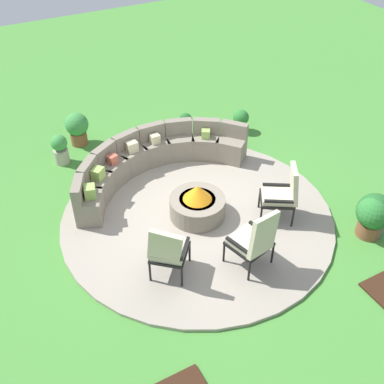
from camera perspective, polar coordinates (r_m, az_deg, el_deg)
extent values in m
plane|color=#478C38|center=(8.54, 0.64, -3.10)|extent=(24.00, 24.00, 0.00)
cylinder|color=#9E9384|center=(8.52, 0.64, -2.95)|extent=(4.89, 4.89, 0.06)
cylinder|color=gray|center=(8.38, 0.65, -1.82)|extent=(1.00, 1.00, 0.38)
cylinder|color=black|center=(8.27, 0.66, -0.98)|extent=(0.65, 0.65, 0.06)
cone|color=orange|center=(8.17, 0.67, -0.06)|extent=(0.52, 0.52, 0.28)
cube|color=gray|center=(9.79, 4.77, 5.15)|extent=(0.70, 0.71, 0.49)
cube|color=gray|center=(9.69, 5.17, 7.57)|extent=(0.48, 0.53, 0.32)
cube|color=gray|center=(9.87, 1.67, 5.58)|extent=(0.71, 0.68, 0.49)
cube|color=gray|center=(9.78, 1.77, 8.02)|extent=(0.55, 0.44, 0.32)
cube|color=gray|center=(9.85, -1.49, 5.51)|extent=(0.66, 0.60, 0.49)
cube|color=gray|center=(9.76, -1.67, 7.95)|extent=(0.58, 0.32, 0.32)
cube|color=gray|center=(9.73, -4.54, 4.94)|extent=(0.56, 0.46, 0.49)
cube|color=gray|center=(9.63, -5.01, 7.35)|extent=(0.56, 0.17, 0.32)
cube|color=gray|center=(9.52, -7.32, 3.87)|extent=(0.65, 0.58, 0.49)
cube|color=gray|center=(9.40, -8.06, 6.25)|extent=(0.58, 0.30, 0.32)
cube|color=gray|center=(9.23, -9.66, 2.35)|extent=(0.71, 0.67, 0.49)
cube|color=gray|center=(9.08, -10.65, 4.66)|extent=(0.56, 0.42, 0.32)
cube|color=gray|center=(8.87, -11.39, 0.42)|extent=(0.71, 0.71, 0.49)
cube|color=gray|center=(8.69, -12.59, 2.65)|extent=(0.49, 0.52, 0.32)
cube|color=gray|center=(8.48, -12.32, -1.83)|extent=(0.65, 0.70, 0.49)
cube|color=gray|center=(8.26, -13.68, 0.27)|extent=(0.39, 0.57, 0.32)
cube|color=#93B756|center=(8.25, -12.30, 0.05)|extent=(0.24, 0.26, 0.22)
cube|color=#BC5B47|center=(9.01, -9.63, 3.95)|extent=(0.21, 0.20, 0.17)
cube|color=beige|center=(9.29, -7.30, 5.50)|extent=(0.22, 0.19, 0.21)
cube|color=#93B756|center=(9.65, 1.68, 7.07)|extent=(0.22, 0.22, 0.17)
cube|color=beige|center=(9.51, -4.52, 6.46)|extent=(0.19, 0.16, 0.18)
cube|color=#93B756|center=(8.64, -11.37, 2.21)|extent=(0.28, 0.28, 0.22)
cylinder|color=black|center=(7.65, -3.99, -6.73)|extent=(0.04, 0.04, 0.38)
cylinder|color=black|center=(7.56, -0.29, -7.33)|extent=(0.04, 0.04, 0.38)
cylinder|color=black|center=(7.31, -5.13, -9.65)|extent=(0.04, 0.04, 0.38)
cylinder|color=black|center=(7.21, -1.25, -10.33)|extent=(0.04, 0.04, 0.38)
cube|color=black|center=(7.27, -2.71, -7.33)|extent=(0.78, 0.79, 0.05)
cube|color=beige|center=(7.22, -2.73, -6.94)|extent=(0.72, 0.72, 0.09)
cube|color=beige|center=(6.86, -3.32, -6.77)|extent=(0.44, 0.49, 0.71)
cube|color=black|center=(7.22, -4.59, -6.27)|extent=(0.36, 0.40, 0.04)
cube|color=black|center=(7.13, -0.87, -6.88)|extent=(0.36, 0.40, 0.04)
cylinder|color=black|center=(7.57, 3.90, -7.38)|extent=(0.04, 0.04, 0.38)
cylinder|color=black|center=(7.87, 6.74, -5.38)|extent=(0.04, 0.04, 0.38)
cylinder|color=black|center=(7.33, 6.96, -9.59)|extent=(0.04, 0.04, 0.38)
cylinder|color=black|center=(7.64, 9.76, -7.42)|extent=(0.04, 0.04, 0.38)
cube|color=black|center=(7.44, 6.97, -6.26)|extent=(0.71, 0.70, 0.05)
cube|color=beige|center=(7.40, 7.01, -5.88)|extent=(0.66, 0.65, 0.09)
cube|color=beige|center=(7.09, 8.69, -5.20)|extent=(0.63, 0.26, 0.76)
cube|color=black|center=(7.20, 5.63, -6.53)|extent=(0.17, 0.49, 0.04)
cube|color=black|center=(7.51, 8.40, -4.54)|extent=(0.17, 0.49, 0.04)
cylinder|color=black|center=(8.26, 8.38, -2.99)|extent=(0.04, 0.04, 0.38)
cylinder|color=black|center=(8.63, 8.19, -0.86)|extent=(0.04, 0.04, 0.38)
cylinder|color=black|center=(8.34, 12.14, -3.10)|extent=(0.04, 0.04, 0.38)
cylinder|color=black|center=(8.70, 11.79, -0.98)|extent=(0.04, 0.04, 0.38)
cube|color=black|center=(8.34, 10.29, -0.84)|extent=(0.77, 0.75, 0.05)
cube|color=beige|center=(8.30, 10.35, -0.47)|extent=(0.71, 0.69, 0.09)
cube|color=beige|center=(8.17, 12.32, 0.96)|extent=(0.35, 0.52, 0.67)
cube|color=black|center=(8.08, 10.54, -1.14)|extent=(0.45, 0.30, 0.04)
cube|color=black|center=(8.44, 10.26, 0.86)|extent=(0.45, 0.30, 0.04)
cylinder|color=brown|center=(8.68, 20.69, -4.12)|extent=(0.42, 0.42, 0.28)
sphere|color=#2D7A33|center=(8.45, 21.25, -2.27)|extent=(0.58, 0.58, 0.58)
cylinder|color=#A89E8E|center=(10.19, -15.57, 4.24)|extent=(0.31, 0.31, 0.32)
sphere|color=#3D8E42|center=(10.02, -15.88, 5.77)|extent=(0.34, 0.34, 0.34)
sphere|color=#E55638|center=(9.99, -15.71, 6.22)|extent=(0.14, 0.14, 0.14)
cylinder|color=#605B56|center=(10.72, -0.76, 7.52)|extent=(0.25, 0.25, 0.28)
sphere|color=#236028|center=(10.58, -0.77, 8.81)|extent=(0.29, 0.29, 0.29)
sphere|color=yellow|center=(10.57, -0.59, 9.16)|extent=(0.11, 0.11, 0.11)
cylinder|color=brown|center=(10.73, -13.57, 6.42)|extent=(0.36, 0.36, 0.29)
sphere|color=#3D8E42|center=(10.56, -13.85, 8.00)|extent=(0.51, 0.51, 0.51)
cylinder|color=#605B56|center=(8.72, 20.82, -4.04)|extent=(0.43, 0.43, 0.25)
sphere|color=#236028|center=(8.49, 21.37, -2.22)|extent=(0.63, 0.63, 0.63)
cylinder|color=#A89E8E|center=(10.98, 5.89, 7.85)|extent=(0.27, 0.27, 0.20)
sphere|color=#2D7A33|center=(10.85, 5.97, 8.99)|extent=(0.36, 0.36, 0.36)
sphere|color=yellow|center=(10.84, 6.18, 9.35)|extent=(0.12, 0.12, 0.12)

